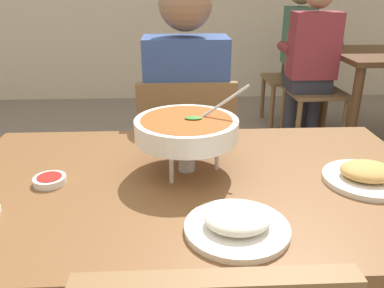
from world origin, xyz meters
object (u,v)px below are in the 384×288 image
(chair_diner_main, at_px, (186,158))
(patron_bg_right, at_px, (311,54))
(rice_plate, at_px, (237,224))
(patron_bg_middle, at_px, (301,45))
(sauce_dish, at_px, (50,180))
(chair_bg_middle, at_px, (300,71))
(chair_bg_right, at_px, (312,80))
(diner_main, at_px, (186,108))
(curry_bowl, at_px, (187,130))
(dining_table_main, at_px, (194,213))
(appetizer_plate, at_px, (367,175))

(chair_diner_main, height_order, patron_bg_right, patron_bg_right)
(rice_plate, xyz_separation_m, patron_bg_right, (0.96, 2.36, -0.03))
(chair_diner_main, distance_m, patron_bg_middle, 2.22)
(rice_plate, xyz_separation_m, sauce_dish, (-0.49, 0.25, -0.01))
(chair_bg_middle, relative_size, chair_bg_right, 1.00)
(chair_bg_middle, distance_m, patron_bg_middle, 0.24)
(diner_main, relative_size, chair_bg_middle, 1.46)
(chair_diner_main, xyz_separation_m, chair_bg_middle, (1.12, 1.90, 0.00))
(curry_bowl, relative_size, rice_plate, 1.39)
(rice_plate, relative_size, patron_bg_right, 0.18)
(dining_table_main, bearing_deg, rice_plate, -72.11)
(rice_plate, bearing_deg, chair_diner_main, 94.91)
(patron_bg_middle, bearing_deg, curry_bowl, -114.03)
(curry_bowl, distance_m, appetizer_plate, 0.52)
(chair_diner_main, xyz_separation_m, patron_bg_middle, (1.11, 1.90, 0.24))
(curry_bowl, height_order, sauce_dish, curry_bowl)
(appetizer_plate, bearing_deg, chair_bg_right, 74.50)
(dining_table_main, height_order, patron_bg_right, patron_bg_right)
(appetizer_plate, xyz_separation_m, chair_bg_middle, (0.63, 2.63, -0.27))
(patron_bg_middle, bearing_deg, sauce_dish, -120.23)
(dining_table_main, distance_m, diner_main, 0.74)
(curry_bowl, relative_size, chair_bg_middle, 0.37)
(diner_main, relative_size, curry_bowl, 3.94)
(curry_bowl, bearing_deg, patron_bg_middle, 65.97)
(appetizer_plate, bearing_deg, curry_bowl, 168.68)
(diner_main, height_order, sauce_dish, diner_main)
(appetizer_plate, bearing_deg, rice_plate, -151.17)
(dining_table_main, xyz_separation_m, diner_main, (0.00, 0.73, 0.10))
(dining_table_main, bearing_deg, curry_bowl, 106.13)
(chair_diner_main, relative_size, sauce_dish, 10.00)
(dining_table_main, relative_size, curry_bowl, 4.11)
(diner_main, xyz_separation_m, rice_plate, (0.08, -0.99, 0.03))
(dining_table_main, xyz_separation_m, appetizer_plate, (0.48, -0.03, 0.13))
(curry_bowl, xyz_separation_m, sauce_dish, (-0.39, -0.07, -0.12))
(chair_diner_main, distance_m, sauce_dish, 0.85)
(diner_main, distance_m, patron_bg_right, 1.73)
(rice_plate, distance_m, patron_bg_right, 2.55)
(appetizer_plate, bearing_deg, dining_table_main, 176.17)
(rice_plate, bearing_deg, patron_bg_right, 67.97)
(appetizer_plate, distance_m, chair_bg_middle, 2.72)
(curry_bowl, relative_size, sauce_dish, 3.69)
(diner_main, xyz_separation_m, patron_bg_right, (1.04, 1.38, 0.00))
(rice_plate, xyz_separation_m, appetizer_plate, (0.40, 0.22, 0.00))
(diner_main, relative_size, chair_bg_right, 1.46)
(chair_bg_right, relative_size, patron_bg_middle, 0.69)
(dining_table_main, distance_m, sauce_dish, 0.42)
(chair_diner_main, height_order, curry_bowl, curry_bowl)
(rice_plate, height_order, patron_bg_right, patron_bg_right)
(chair_diner_main, relative_size, patron_bg_middle, 0.69)
(chair_diner_main, distance_m, patron_bg_right, 1.77)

